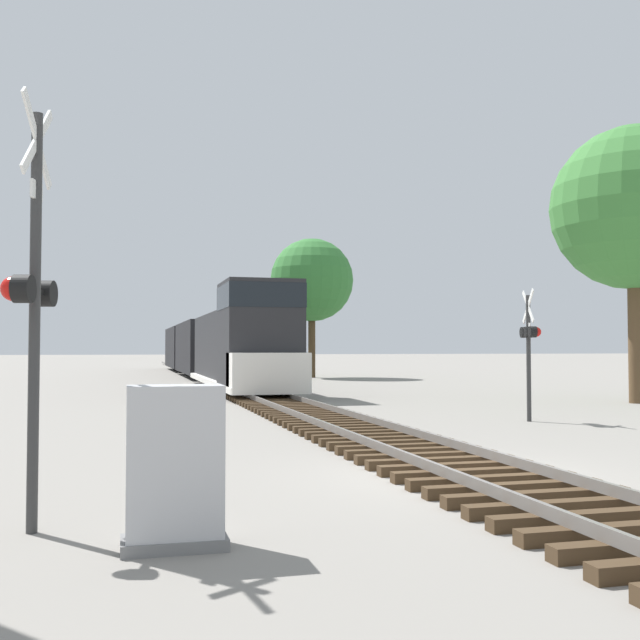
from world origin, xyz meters
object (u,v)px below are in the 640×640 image
crossing_signal_near (33,295)px  tree_mid_background (312,280)px  relay_cabinet (175,468)px  freight_train (207,348)px  crossing_signal_far (530,339)px  tree_far_right (634,209)px

crossing_signal_near → tree_mid_background: size_ratio=0.51×
crossing_signal_near → relay_cabinet: (1.46, -1.04, -1.76)m
freight_train → tree_mid_background: size_ratio=4.93×
crossing_signal_near → tree_mid_background: (12.98, 39.28, 3.87)m
crossing_signal_near → crossing_signal_far: (11.56, 9.45, -0.33)m
crossing_signal_near → relay_cabinet: crossing_signal_near is taller
relay_cabinet → tree_mid_background: size_ratio=0.18×
crossing_signal_near → relay_cabinet: 2.52m
crossing_signal_far → tree_far_right: bearing=-43.0°
freight_train → crossing_signal_near: bearing=-98.8°
tree_far_right → tree_mid_background: size_ratio=1.08×
crossing_signal_far → tree_mid_background: bearing=9.7°
crossing_signal_near → tree_far_right: bearing=140.6°
crossing_signal_far → freight_train: bearing=22.8°
freight_train → tree_far_right: tree_far_right is taller
crossing_signal_near → relay_cabinet: size_ratio=2.92×
crossing_signal_near → tree_mid_background: 41.55m
crossing_signal_far → tree_far_right: (7.14, 4.92, 4.76)m
crossing_signal_far → relay_cabinet: bearing=148.5°
freight_train → crossing_signal_far: size_ratio=12.74×
crossing_signal_far → tree_mid_background: 30.16m
tree_mid_background → relay_cabinet: bearing=-105.9°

